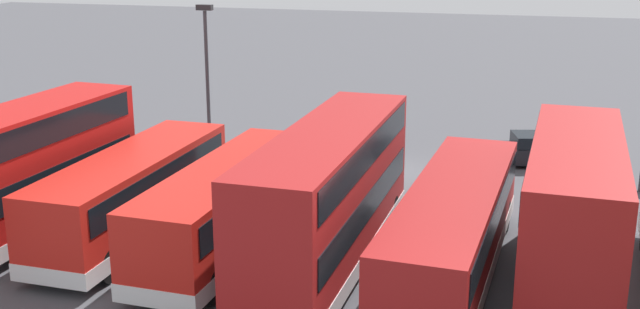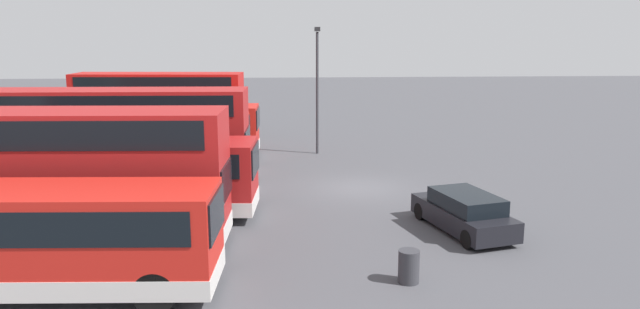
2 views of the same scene
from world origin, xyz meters
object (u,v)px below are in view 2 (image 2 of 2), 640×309
bus_double_decker_fourth (116,137)px  waste_bin_yellow (409,266)px  bus_single_deck_sixth (168,130)px  bus_single_deck_near_end (9,237)px  bus_single_deck_third (99,176)px  car_hatchback_silver (464,212)px  bus_double_decker_second (69,176)px  bus_double_decker_seventh (160,107)px  bus_single_deck_fifth (146,141)px  lamp_post_tall (317,80)px

bus_double_decker_fourth → waste_bin_yellow: (-10.73, -10.78, -1.97)m
bus_double_decker_fourth → bus_single_deck_sixth: size_ratio=1.14×
bus_single_deck_near_end → bus_single_deck_third: 6.98m
bus_single_deck_sixth → car_hatchback_silver: (-13.70, -12.75, -0.92)m
bus_double_decker_second → car_hatchback_silver: size_ratio=2.12×
bus_single_deck_third → bus_single_deck_sixth: (11.08, -0.62, -0.00)m
bus_single_deck_third → waste_bin_yellow: 12.60m
bus_double_decker_second → bus_single_deck_sixth: bearing=-1.9°
car_hatchback_silver → waste_bin_yellow: size_ratio=5.07×
bus_single_deck_sixth → bus_double_decker_seventh: (3.56, 1.12, 0.83)m
bus_double_decker_second → bus_single_deck_fifth: bearing=-0.3°
bus_double_decker_seventh → bus_double_decker_fourth: bearing=-179.0°
bus_single_deck_fifth → lamp_post_tall: 10.28m
bus_single_deck_fifth → bus_double_decker_seventh: (7.25, 0.69, 0.83)m
bus_single_deck_third → bus_double_decker_seventh: bus_double_decker_seventh is taller
bus_double_decker_seventh → car_hatchback_silver: 22.21m
bus_single_deck_near_end → bus_double_decker_fourth: size_ratio=0.96×
bus_single_deck_third → lamp_post_tall: bearing=-37.6°
car_hatchback_silver → bus_double_decker_seventh: bearing=38.8°
bus_double_decker_second → bus_double_decker_fourth: 7.27m
bus_single_deck_near_end → bus_double_decker_fourth: bus_double_decker_fourth is taller
waste_bin_yellow → bus_single_deck_third: bearing=56.6°
bus_single_deck_third → bus_single_deck_near_end: bearing=177.4°
bus_double_decker_fourth → bus_single_deck_third: bearing=-175.5°
bus_double_decker_second → car_hatchback_silver: (0.80, -13.24, -1.74)m
bus_single_deck_near_end → car_hatchback_silver: bearing=-72.4°
lamp_post_tall → bus_single_deck_sixth: bearing=94.8°
bus_single_deck_third → lamp_post_tall: size_ratio=1.66×
bus_single_deck_sixth → lamp_post_tall: lamp_post_tall is taller
bus_single_deck_near_end → waste_bin_yellow: size_ratio=11.78×
bus_single_deck_third → bus_single_deck_fifth: size_ratio=1.17×
bus_single_deck_sixth → car_hatchback_silver: 18.74m
bus_single_deck_sixth → lamp_post_tall: (0.71, -8.46, 2.69)m
lamp_post_tall → bus_single_deck_fifth: bearing=116.3°
bus_double_decker_seventh → lamp_post_tall: size_ratio=1.43×
bus_single_deck_third → bus_double_decker_seventh: bearing=1.9°
bus_double_decker_fourth → bus_single_deck_fifth: 3.69m
bus_double_decker_fourth → car_hatchback_silver: (-6.46, -13.68, -1.75)m
bus_double_decker_second → bus_single_deck_sixth: (14.50, -0.49, -0.83)m
bus_single_deck_sixth → waste_bin_yellow: 20.53m
bus_single_deck_third → bus_single_deck_fifth: 7.39m
bus_single_deck_fifth → car_hatchback_silver: size_ratio=2.15×
car_hatchback_silver → bus_double_decker_second: bearing=93.5°
bus_double_decker_second → lamp_post_tall: bearing=-30.5°
bus_double_decker_seventh → car_hatchback_silver: size_ratio=2.16×
bus_single_deck_fifth → lamp_post_tall: bearing=-63.7°
bus_double_decker_second → waste_bin_yellow: bus_double_decker_second is taller
bus_double_decker_second → bus_double_decker_seventh: same height
bus_double_decker_second → lamp_post_tall: size_ratio=1.40×
car_hatchback_silver → bus_single_deck_sixth: bearing=42.9°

